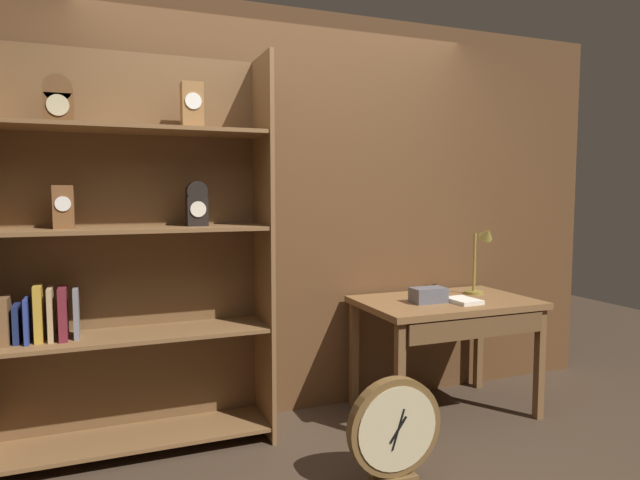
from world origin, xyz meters
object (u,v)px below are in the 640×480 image
Objects in this scene: bookshelf at (127,258)px; workbench at (448,314)px; open_repair_manual at (463,301)px; round_clock_large at (395,430)px; toolbox_small at (428,295)px; desk_lamp at (481,254)px.

bookshelf is 1.99m from workbench.
open_repair_manual is 0.41× the size of round_clock_large.
toolbox_small is 0.40× the size of round_clock_large.
bookshelf is 10.27× the size of toolbox_small.
open_repair_manual is (-0.29, -0.20, -0.26)m from desk_lamp.
desk_lamp reaches higher than workbench.
open_repair_manual reaches higher than round_clock_large.
bookshelf reaches higher than toolbox_small.
desk_lamp is at bearing 13.16° from toolbox_small.
toolbox_small is (-0.16, -0.02, 0.14)m from workbench.
desk_lamp is at bearing 16.07° from workbench.
bookshelf is at bearing 173.73° from workbench.
toolbox_small is at bearing -166.84° from desk_lamp.
open_repair_manual is at bearing -9.02° from bookshelf.
open_repair_manual reaches higher than workbench.
round_clock_large is at bearing -35.57° from bookshelf.
workbench is at bearing 108.85° from open_repair_manual.
bookshelf is 4.69× the size of desk_lamp.
workbench is (1.94, -0.21, -0.42)m from bookshelf.
bookshelf is at bearing 167.35° from open_repair_manual.
desk_lamp is at bearing 30.74° from open_repair_manual.
toolbox_small is (-0.49, -0.11, -0.23)m from desk_lamp.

